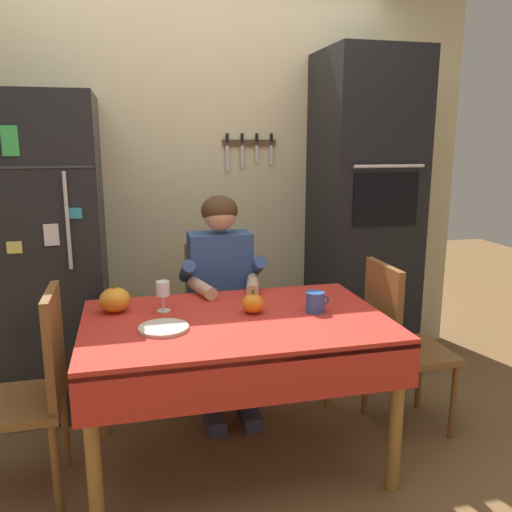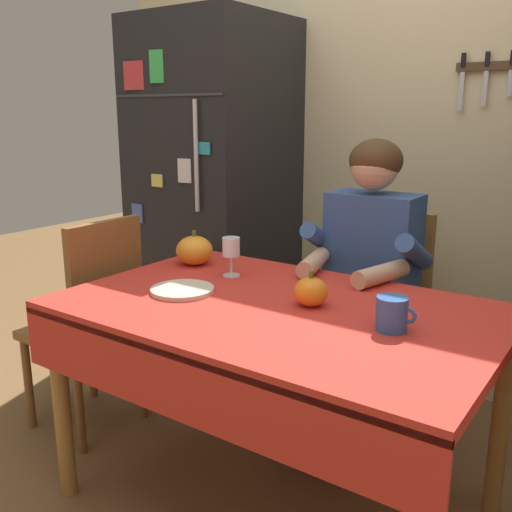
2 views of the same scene
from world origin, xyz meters
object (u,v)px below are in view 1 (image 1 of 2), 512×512
chair_behind_person (217,312)px  seated_person (222,285)px  pumpkin_medium (115,300)px  serving_tray (164,328)px  wall_oven (363,217)px  dining_table (237,336)px  chair_left_side (33,386)px  coffee_mug (315,302)px  chair_right_side (398,340)px  pumpkin_large (253,303)px  refrigerator (43,256)px  wine_glass (163,290)px

chair_behind_person → seated_person: bearing=-90.0°
pumpkin_medium → serving_tray: (0.21, -0.31, -0.05)m
wall_oven → chair_behind_person: size_ratio=2.26×
seated_person → pumpkin_medium: (-0.59, -0.36, 0.06)m
dining_table → chair_left_side: bearing=-180.0°
coffee_mug → chair_right_side: bearing=10.7°
pumpkin_large → serving_tray: bearing=-163.1°
refrigerator → chair_behind_person: (0.99, -0.09, -0.39)m
chair_left_side → pumpkin_medium: size_ratio=6.26×
chair_behind_person → serving_tray: bearing=-114.0°
seated_person → pumpkin_large: bearing=-84.2°
chair_right_side → pumpkin_large: bearing=-177.0°
dining_table → coffee_mug: size_ratio=11.87×
chair_behind_person → coffee_mug: size_ratio=7.89×
chair_right_side → coffee_mug: 0.59m
seated_person → pumpkin_medium: 0.69m
refrigerator → coffee_mug: bearing=-32.9°
chair_right_side → coffee_mug: size_ratio=7.89×
coffee_mug → pumpkin_medium: 0.96m
chair_right_side → wine_glass: chair_right_side is taller
chair_right_side → serving_tray: chair_right_side is taller
chair_left_side → coffee_mug: 1.32m
seated_person → wall_oven: bearing=17.6°
wall_oven → dining_table: bearing=-138.7°
refrigerator → chair_right_side: refrigerator is taller
refrigerator → chair_right_side: bearing=-22.6°
wall_oven → coffee_mug: 1.15m
pumpkin_medium → chair_behind_person: bearing=43.0°
seated_person → wine_glass: seated_person is taller
chair_right_side → chair_left_side: 1.81m
chair_left_side → serving_tray: 0.61m
dining_table → chair_behind_person: (0.04, 0.79, -0.14)m
pumpkin_large → serving_tray: pumpkin_large is taller
dining_table → pumpkin_large: size_ratio=12.07×
chair_behind_person → refrigerator: bearing=174.8°
chair_left_side → pumpkin_large: bearing=4.1°
chair_behind_person → pumpkin_large: size_ratio=8.02×
chair_behind_person → pumpkin_large: (0.05, -0.72, 0.28)m
serving_tray → wine_glass: bearing=85.8°
dining_table → wine_glass: (-0.32, 0.20, 0.19)m
wine_glass → serving_tray: (-0.02, -0.26, -0.10)m
seated_person → wine_glass: 0.56m
coffee_mug → chair_left_side: bearing=-179.3°
chair_behind_person → seated_person: seated_person is taller
serving_tray → chair_left_side: bearing=173.9°
refrigerator → pumpkin_large: size_ratio=15.52×
chair_left_side → chair_right_side: bearing=3.6°
chair_behind_person → wall_oven: bearing=7.4°
wall_oven → chair_left_side: (-1.95, -0.92, -0.54)m
seated_person → wine_glass: size_ratio=8.27×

